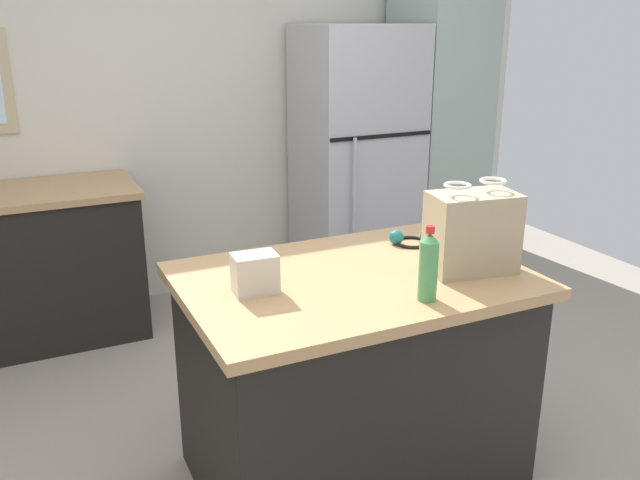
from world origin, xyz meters
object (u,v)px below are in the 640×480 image
at_px(small_box, 255,273).
at_px(bottle, 428,267).
at_px(refrigerator, 356,160).
at_px(shopping_bag, 472,232).
at_px(ear_defenders, 412,239).
at_px(kitchen_island, 352,379).
at_px(tall_cabinet, 437,125).

distance_m(small_box, bottle, 0.61).
bearing_deg(refrigerator, shopping_bag, -106.62).
distance_m(shopping_bag, bottle, 0.36).
xyz_separation_m(refrigerator, ear_defenders, (-0.65, -1.71, 0.03)).
xyz_separation_m(kitchen_island, refrigerator, (1.05, 1.93, 0.44)).
bearing_deg(kitchen_island, tall_cabinet, 48.38).
relative_size(small_box, bottle, 0.58).
bearing_deg(small_box, tall_cabinet, 42.40).
distance_m(kitchen_island, refrigerator, 2.24).
height_order(kitchen_island, small_box, small_box).
distance_m(shopping_bag, ear_defenders, 0.39).
height_order(refrigerator, bottle, refrigerator).
distance_m(tall_cabinet, bottle, 2.75).
bearing_deg(bottle, ear_defenders, 62.13).
bearing_deg(bottle, kitchen_island, 110.62).
xyz_separation_m(refrigerator, tall_cabinet, (0.66, 0.00, 0.20)).
relative_size(tall_cabinet, shopping_bag, 6.20).
height_order(kitchen_island, shopping_bag, shopping_bag).
relative_size(kitchen_island, tall_cabinet, 0.59).
bearing_deg(refrigerator, small_box, -126.87).
xyz_separation_m(tall_cabinet, ear_defenders, (-1.31, -1.71, -0.17)).
bearing_deg(bottle, tall_cabinet, 54.59).
bearing_deg(tall_cabinet, kitchen_island, -131.62).
height_order(tall_cabinet, ear_defenders, tall_cabinet).
bearing_deg(tall_cabinet, ear_defenders, -127.52).
bearing_deg(refrigerator, kitchen_island, -118.54).
bearing_deg(kitchen_island, refrigerator, 61.46).
relative_size(tall_cabinet, ear_defenders, 11.35).
height_order(kitchen_island, refrigerator, refrigerator).
xyz_separation_m(shopping_bag, small_box, (-0.83, 0.15, -0.08)).
xyz_separation_m(shopping_bag, ear_defenders, (-0.03, 0.37, -0.13)).
bearing_deg(refrigerator, tall_cabinet, 0.02).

